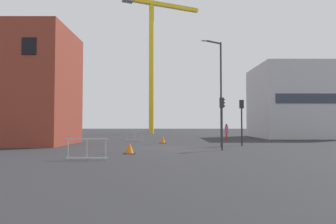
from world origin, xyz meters
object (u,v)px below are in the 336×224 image
object	(u,v)px
traffic_light_island	(240,115)
traffic_cone_by_barrier	(128,148)
streetlamp_tall	(218,85)
traffic_light_corner	(221,115)
traffic_cone_orange	(162,140)
pedestrian_walking	(225,131)
construction_crane	(151,47)

from	to	relation	value
traffic_light_island	traffic_cone_by_barrier	world-z (taller)	traffic_light_island
streetlamp_tall	traffic_light_corner	distance (m)	3.89
traffic_light_island	traffic_cone_orange	distance (m)	7.60
traffic_cone_by_barrier	traffic_cone_orange	xyz separation A→B (m)	(1.84, 9.45, -0.03)
traffic_cone_by_barrier	traffic_cone_orange	distance (m)	9.63
traffic_light_corner	streetlamp_tall	bearing A→B (deg)	83.80
traffic_light_corner	traffic_light_island	world-z (taller)	traffic_light_island
traffic_cone_orange	streetlamp_tall	bearing A→B (deg)	-42.67
traffic_light_island	traffic_cone_by_barrier	size ratio (longest dim) A/B	5.45
pedestrian_walking	traffic_cone_orange	size ratio (longest dim) A/B	2.79
traffic_cone_by_barrier	traffic_light_corner	bearing A→B (deg)	20.65
streetlamp_tall	pedestrian_walking	distance (m)	7.29
streetlamp_tall	traffic_light_corner	world-z (taller)	streetlamp_tall
streetlamp_tall	traffic_cone_orange	world-z (taller)	streetlamp_tall
construction_crane	traffic_light_island	size ratio (longest dim) A/B	6.47
construction_crane	traffic_light_island	bearing A→B (deg)	-72.78
construction_crane	pedestrian_walking	world-z (taller)	construction_crane
construction_crane	streetlamp_tall	size ratio (longest dim) A/B	2.93
traffic_light_corner	pedestrian_walking	world-z (taller)	traffic_light_corner
streetlamp_tall	traffic_light_corner	xyz separation A→B (m)	(-0.33, -3.02, -2.42)
pedestrian_walking	traffic_cone_by_barrier	world-z (taller)	pedestrian_walking
traffic_light_island	traffic_cone_by_barrier	bearing A→B (deg)	-143.04
traffic_light_corner	traffic_cone_by_barrier	xyz separation A→B (m)	(-6.02, -2.27, -2.11)
construction_crane	streetlamp_tall	distance (m)	32.26
construction_crane	pedestrian_walking	xyz separation A→B (m)	(8.58, -23.68, -14.63)
streetlamp_tall	traffic_light_island	bearing A→B (deg)	26.59
construction_crane	streetlamp_tall	world-z (taller)	construction_crane
streetlamp_tall	traffic_cone_orange	xyz separation A→B (m)	(-4.51, 4.16, -4.57)
traffic_light_corner	traffic_cone_orange	world-z (taller)	traffic_light_corner
streetlamp_tall	traffic_cone_orange	bearing A→B (deg)	137.33
pedestrian_walking	traffic_light_corner	bearing A→B (deg)	-103.10
traffic_cone_orange	traffic_light_corner	bearing A→B (deg)	-59.79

